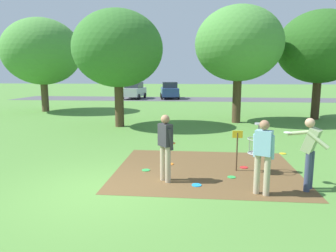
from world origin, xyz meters
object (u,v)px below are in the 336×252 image
Objects in this scene: frisbee_far_right at (170,164)px; player_waiting_left at (263,153)px; player_foreground_watching at (310,149)px; frisbee_mid_grass at (232,177)px; frisbee_near_basket at (283,154)px; frisbee_scattered_b at (146,170)px; parked_car_leftmost at (134,90)px; disc_golf_basket at (256,146)px; tree_mid_center at (42,52)px; frisbee_scattered_a at (197,185)px; tree_mid_left at (239,44)px; parked_car_center_left at (170,90)px; tree_near_left at (320,47)px; tree_near_right at (118,49)px; player_throwing at (165,144)px; frisbee_far_left at (244,167)px.

player_waiting_left is at bearing -43.37° from frisbee_far_right.
player_foreground_watching is 2.07m from frisbee_mid_grass.
player_waiting_left is 4.17m from frisbee_near_basket.
parked_car_leftmost reaches higher than frisbee_scattered_b.
player_foreground_watching is 4.29m from frisbee_scattered_b.
disc_golf_basket is 0.81× the size of player_foreground_watching.
tree_mid_center reaches higher than frisbee_scattered_b.
frisbee_near_basket is at bearing 68.96° from player_waiting_left.
parked_car_leftmost is at bearing 102.54° from frisbee_scattered_b.
frisbee_scattered_a is 11.37m from tree_mid_left.
parked_car_center_left is (-4.83, 26.03, 0.17)m from disc_golf_basket.
player_foreground_watching is 0.39× the size of parked_car_center_left.
frisbee_near_basket is at bearing -115.17° from tree_near_left.
frisbee_near_basket is 0.93× the size of frisbee_scattered_a.
tree_near_right is at bearing 109.80° from frisbee_scattered_b.
player_throwing is (-2.39, -0.96, 0.21)m from disc_golf_basket.
tree_mid_center reaches higher than frisbee_far_left.
frisbee_scattered_a is at bearing -130.50° from frisbee_far_left.
frisbee_far_right is (-2.19, 0.13, 0.00)m from frisbee_far_left.
frisbee_near_basket and frisbee_mid_grass have the same top height.
tree_near_left is at bearing -45.89° from parked_car_leftmost.
tree_near_left is 5.21m from tree_mid_left.
player_throwing is 0.27× the size of tree_near_left.
tree_mid_center is (-13.73, 14.33, 3.28)m from player_foreground_watching.
player_foreground_watching is 0.27× the size of tree_near_left.
player_throwing is at bearing -76.51° from parked_car_leftmost.
tree_mid_center is 1.49× the size of parked_car_center_left.
tree_near_left is (6.11, 11.42, 4.24)m from frisbee_mid_grass.
frisbee_far_left is at bearing -71.29° from parked_car_leftmost.
frisbee_scattered_b is at bearing 152.86° from player_waiting_left.
frisbee_near_basket is at bearing 84.56° from player_foreground_watching.
frisbee_far_right is (-1.74, 1.04, 0.00)m from frisbee_mid_grass.
frisbee_near_basket is 4.93m from frisbee_scattered_b.
frisbee_mid_grass is 1.01m from frisbee_far_left.
disc_golf_basket is at bearing 85.25° from player_waiting_left.
tree_mid_left reaches higher than tree_near_right.
tree_mid_left is (0.77, 8.72, 4.30)m from frisbee_far_left.
frisbee_near_basket is 25.45m from parked_car_leftmost.
parked_car_center_left is at bearing 58.57° from tree_mid_center.
parked_car_leftmost is at bearing 113.31° from frisbee_near_basket.
frisbee_far_left is 18.32m from tree_mid_center.
disc_golf_basket is 6.08× the size of frisbee_scattered_b.
parked_car_leftmost is at bearing 103.49° from player_throwing.
frisbee_scattered_b is 10.81m from tree_mid_left.
tree_mid_center is at bearing 126.35° from player_throwing.
parked_car_leftmost reaches higher than disc_golf_basket.
frisbee_far_right and frisbee_scattered_a have the same top height.
frisbee_far_right is 1.92m from frisbee_scattered_a.
parked_car_leftmost is (-8.74, 25.52, 0.17)m from disc_golf_basket.
frisbee_near_basket is (1.32, 2.16, -0.74)m from disc_golf_basket.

